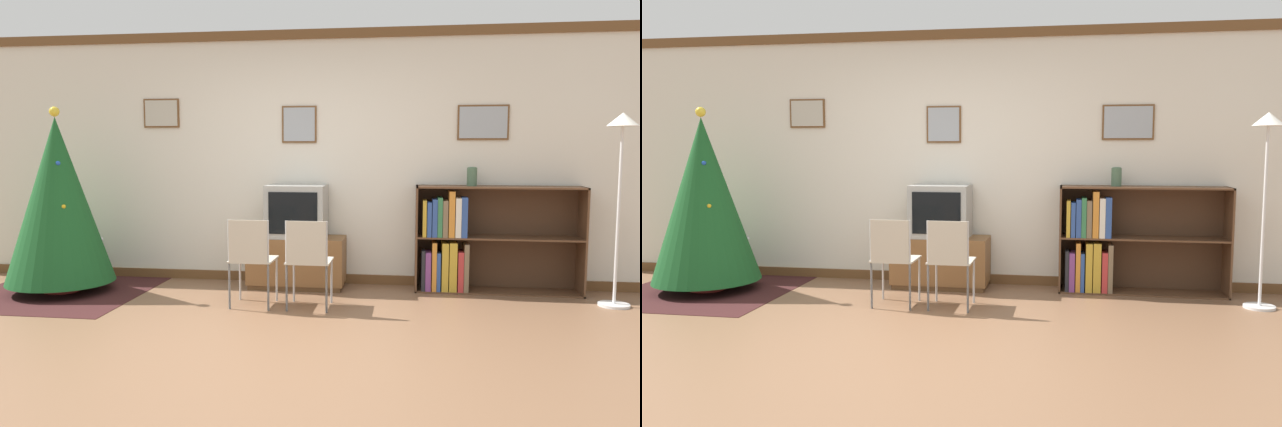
% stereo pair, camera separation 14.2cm
% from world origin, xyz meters
% --- Properties ---
extents(ground_plane, '(24.00, 24.00, 0.00)m').
position_xyz_m(ground_plane, '(0.00, 0.00, 0.00)').
color(ground_plane, brown).
extents(wall_back, '(8.86, 0.11, 2.70)m').
position_xyz_m(wall_back, '(0.00, 2.31, 1.35)').
color(wall_back, silver).
rests_on(wall_back, ground_plane).
extents(area_rug, '(1.71, 1.86, 0.01)m').
position_xyz_m(area_rug, '(-2.42, 1.45, 0.00)').
color(area_rug, '#381919').
rests_on(area_rug, ground_plane).
extents(christmas_tree, '(1.07, 1.07, 1.86)m').
position_xyz_m(christmas_tree, '(-2.42, 1.45, 0.93)').
color(christmas_tree, maroon).
rests_on(christmas_tree, area_rug).
extents(tv_console, '(1.00, 0.47, 0.53)m').
position_xyz_m(tv_console, '(-0.08, 2.01, 0.27)').
color(tv_console, brown).
rests_on(tv_console, ground_plane).
extents(television, '(0.61, 0.46, 0.55)m').
position_xyz_m(television, '(-0.08, 2.00, 0.81)').
color(television, '#9E9E99').
rests_on(television, tv_console).
extents(folding_chair_left, '(0.40, 0.40, 0.82)m').
position_xyz_m(folding_chair_left, '(-0.35, 1.11, 0.47)').
color(folding_chair_left, '#BCB29E').
rests_on(folding_chair_left, ground_plane).
extents(folding_chair_right, '(0.40, 0.40, 0.82)m').
position_xyz_m(folding_chair_right, '(0.18, 1.11, 0.47)').
color(folding_chair_right, '#BCB29E').
rests_on(folding_chair_right, ground_plane).
extents(bookshelf, '(1.65, 0.36, 1.08)m').
position_xyz_m(bookshelf, '(1.68, 2.07, 0.51)').
color(bookshelf, brown).
rests_on(bookshelf, ground_plane).
extents(vase, '(0.10, 0.10, 0.19)m').
position_xyz_m(vase, '(1.70, 2.10, 1.18)').
color(vase, '#47664C').
rests_on(vase, bookshelf).
extents(standing_lamp, '(0.28, 0.28, 1.78)m').
position_xyz_m(standing_lamp, '(2.97, 1.63, 1.36)').
color(standing_lamp, silver).
rests_on(standing_lamp, ground_plane).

